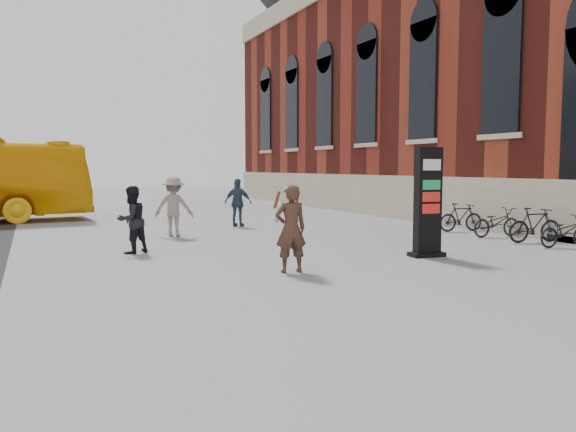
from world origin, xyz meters
name	(u,v)px	position (x,y,z in m)	size (l,w,h in m)	color
ground	(284,278)	(0.00, 0.00, 0.00)	(100.00, 100.00, 0.00)	#9E9EA3
info_pylon	(428,202)	(4.21, 0.97, 1.31)	(0.88, 0.50, 2.63)	black
woman	(291,228)	(0.35, 0.47, 0.92)	(0.73, 0.68, 1.80)	#41291D
pedestrian_a	(132,220)	(-2.19, 4.44, 0.84)	(0.82, 0.64, 1.69)	black
pedestrian_b	(174,207)	(-0.43, 7.44, 0.93)	(1.20, 0.69, 1.86)	gray
pedestrian_c	(238,203)	(2.36, 9.36, 0.87)	(1.02, 0.42, 1.74)	#314558
bike_4	(565,231)	(8.60, 0.68, 0.43)	(0.58, 1.66, 0.87)	black
bike_5	(535,225)	(8.60, 1.69, 0.51)	(0.48, 1.68, 1.01)	black
bike_6	(496,222)	(8.60, 3.15, 0.45)	(0.60, 1.72, 0.90)	black
bike_7	(461,217)	(8.60, 4.73, 0.48)	(0.45, 1.59, 0.95)	black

